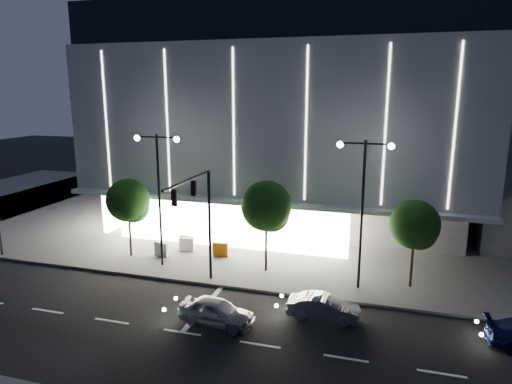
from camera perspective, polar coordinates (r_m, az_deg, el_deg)
The scene contains 15 objects.
ground at distance 25.88m, azimuth -11.87°, elevation -14.59°, with size 160.00×160.00×0.00m, color black.
sidewalk_museum at distance 46.08m, azimuth 7.97°, elevation -2.16°, with size 70.00×40.00×0.15m, color #474747.
museum at distance 43.33m, azimuth 5.33°, elevation 9.31°, with size 30.00×25.80×18.00m.
traffic_mast at distance 26.49m, azimuth -7.07°, elevation -2.12°, with size 0.33×5.89×7.07m.
street_lamp_west at distance 30.34m, azimuth -12.08°, elevation 1.38°, with size 3.16×0.36×9.00m.
street_lamp_east at distance 26.80m, azimuth 13.22°, elevation -0.14°, with size 3.16×0.36×9.00m.
tree_left at distance 33.08m, azimuth -15.64°, elevation -1.30°, with size 3.02×3.02×5.72m.
tree_mid at distance 29.07m, azimuth 1.35°, elevation -2.11°, with size 3.25×3.25×6.15m.
tree_right at distance 28.33m, azimuth 19.26°, elevation -4.17°, with size 2.91×2.91×5.51m.
car_lead at distance 24.14m, azimuth -4.97°, elevation -14.65°, with size 1.60×3.99×1.36m, color #999CA0.
car_second at distance 24.83m, azimuth 8.44°, elevation -14.07°, with size 1.32×3.78×1.25m, color #94969B.
barrier_a at distance 34.47m, azimuth -8.60°, elevation -6.27°, with size 1.10×0.25×1.00m, color red.
barrier_b at distance 33.44m, azimuth -11.76°, elevation -7.00°, with size 1.10×0.25×1.00m, color silver.
barrier_c at distance 32.75m, azimuth -4.46°, elevation -7.19°, with size 1.10×0.25×1.00m, color orange.
barrier_d at distance 34.06m, azimuth -8.68°, elevation -6.51°, with size 1.10×0.25×1.00m, color #BABABA.
Camera 1 is at (11.27, -20.15, 11.70)m, focal length 32.00 mm.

